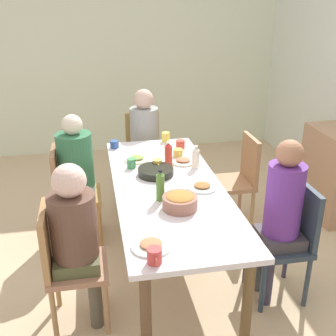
{
  "coord_description": "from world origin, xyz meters",
  "views": [
    {
      "loc": [
        2.94,
        -0.56,
        2.17
      ],
      "look_at": [
        0.0,
        0.0,
        0.89
      ],
      "focal_mm": 44.71,
      "sensor_mm": 36.0,
      "label": 1
    }
  ],
  "objects_px": {
    "chair_2": "(239,176)",
    "cup_3": "(155,256)",
    "chair_0": "(65,260)",
    "chair_4": "(290,236)",
    "bowl_0": "(180,201)",
    "side_cabinet": "(336,173)",
    "cup_4": "(131,163)",
    "person_0": "(76,232)",
    "plate_0": "(137,159)",
    "bottle_0": "(160,186)",
    "chair_3": "(144,148)",
    "person_3": "(144,133)",
    "dining_table": "(168,194)",
    "serving_pan": "(156,172)",
    "chair_1": "(69,190)",
    "bottle_1": "(168,154)",
    "cup_1": "(180,144)",
    "cup_5": "(166,137)",
    "plate_2": "(151,245)",
    "person_1": "(77,168)",
    "plate_3": "(183,161)",
    "bottle_2": "(196,157)",
    "person_4": "(281,210)",
    "cup_0": "(157,164)",
    "cup_6": "(114,144)",
    "plate_1": "(202,187)"
  },
  "relations": [
    {
      "from": "chair_2",
      "to": "cup_5",
      "type": "distance_m",
      "value": 0.84
    },
    {
      "from": "cup_4",
      "to": "cup_6",
      "type": "distance_m",
      "value": 0.54
    },
    {
      "from": "bowl_0",
      "to": "side_cabinet",
      "type": "xyz_separation_m",
      "value": [
        -0.93,
        1.82,
        -0.34
      ]
    },
    {
      "from": "chair_2",
      "to": "chair_4",
      "type": "xyz_separation_m",
      "value": [
        1.08,
        0.0,
        0.0
      ]
    },
    {
      "from": "person_3",
      "to": "plate_1",
      "type": "distance_m",
      "value": 1.49
    },
    {
      "from": "chair_1",
      "to": "serving_pan",
      "type": "height_order",
      "value": "chair_1"
    },
    {
      "from": "person_1",
      "to": "plate_3",
      "type": "distance_m",
      "value": 0.94
    },
    {
      "from": "chair_3",
      "to": "person_3",
      "type": "relative_size",
      "value": 0.75
    },
    {
      "from": "chair_2",
      "to": "bowl_0",
      "type": "height_order",
      "value": "chair_2"
    },
    {
      "from": "person_0",
      "to": "plate_1",
      "type": "relative_size",
      "value": 5.14
    },
    {
      "from": "person_1",
      "to": "chair_2",
      "type": "xyz_separation_m",
      "value": [
        0.0,
        1.52,
        -0.21
      ]
    },
    {
      "from": "dining_table",
      "to": "chair_0",
      "type": "distance_m",
      "value": 0.98
    },
    {
      "from": "dining_table",
      "to": "side_cabinet",
      "type": "relative_size",
      "value": 2.4
    },
    {
      "from": "plate_0",
      "to": "bottle_1",
      "type": "bearing_deg",
      "value": 63.06
    },
    {
      "from": "plate_1",
      "to": "cup_3",
      "type": "bearing_deg",
      "value": -30.35
    },
    {
      "from": "bowl_0",
      "to": "person_1",
      "type": "bearing_deg",
      "value": -141.96
    },
    {
      "from": "plate_2",
      "to": "cup_0",
      "type": "relative_size",
      "value": 2.14
    },
    {
      "from": "bowl_0",
      "to": "cup_3",
      "type": "relative_size",
      "value": 2.03
    },
    {
      "from": "dining_table",
      "to": "serving_pan",
      "type": "distance_m",
      "value": 0.25
    },
    {
      "from": "chair_0",
      "to": "chair_4",
      "type": "bearing_deg",
      "value": 90.0
    },
    {
      "from": "bottle_0",
      "to": "bottle_1",
      "type": "relative_size",
      "value": 1.17
    },
    {
      "from": "chair_4",
      "to": "side_cabinet",
      "type": "distance_m",
      "value": 1.5
    },
    {
      "from": "chair_4",
      "to": "plate_2",
      "type": "bearing_deg",
      "value": -74.94
    },
    {
      "from": "person_3",
      "to": "cup_6",
      "type": "height_order",
      "value": "person_3"
    },
    {
      "from": "person_3",
      "to": "plate_3",
      "type": "distance_m",
      "value": 0.96
    },
    {
      "from": "bottle_0",
      "to": "side_cabinet",
      "type": "bearing_deg",
      "value": 111.87
    },
    {
      "from": "person_4",
      "to": "bottle_0",
      "type": "xyz_separation_m",
      "value": [
        -0.31,
        -0.81,
        0.12
      ]
    },
    {
      "from": "plate_0",
      "to": "bottle_0",
      "type": "height_order",
      "value": "bottle_0"
    },
    {
      "from": "bowl_0",
      "to": "bottle_0",
      "type": "relative_size",
      "value": 1.03
    },
    {
      "from": "chair_2",
      "to": "side_cabinet",
      "type": "height_order",
      "value": "same"
    },
    {
      "from": "cup_1",
      "to": "bottle_1",
      "type": "distance_m",
      "value": 0.41
    },
    {
      "from": "chair_1",
      "to": "bottle_1",
      "type": "relative_size",
      "value": 4.35
    },
    {
      "from": "chair_4",
      "to": "bottle_2",
      "type": "distance_m",
      "value": 1.04
    },
    {
      "from": "chair_4",
      "to": "bottle_2",
      "type": "relative_size",
      "value": 4.47
    },
    {
      "from": "cup_3",
      "to": "plate_3",
      "type": "bearing_deg",
      "value": 161.08
    },
    {
      "from": "cup_6",
      "to": "bottle_0",
      "type": "bearing_deg",
      "value": 12.27
    },
    {
      "from": "person_0",
      "to": "plate_2",
      "type": "height_order",
      "value": "person_0"
    },
    {
      "from": "cup_1",
      "to": "side_cabinet",
      "type": "bearing_deg",
      "value": 80.73
    },
    {
      "from": "person_0",
      "to": "side_cabinet",
      "type": "xyz_separation_m",
      "value": [
        -1.09,
        2.55,
        -0.27
      ]
    },
    {
      "from": "chair_0",
      "to": "serving_pan",
      "type": "distance_m",
      "value": 1.09
    },
    {
      "from": "person_4",
      "to": "serving_pan",
      "type": "height_order",
      "value": "person_4"
    },
    {
      "from": "serving_pan",
      "to": "plate_2",
      "type": "bearing_deg",
      "value": -10.81
    },
    {
      "from": "person_1",
      "to": "cup_0",
      "type": "bearing_deg",
      "value": 74.04
    },
    {
      "from": "chair_2",
      "to": "plate_3",
      "type": "bearing_deg",
      "value": -80.2
    },
    {
      "from": "bottle_1",
      "to": "plate_1",
      "type": "bearing_deg",
      "value": 17.14
    },
    {
      "from": "chair_0",
      "to": "cup_4",
      "type": "distance_m",
      "value": 1.13
    },
    {
      "from": "dining_table",
      "to": "cup_1",
      "type": "height_order",
      "value": "cup_1"
    },
    {
      "from": "chair_2",
      "to": "cup_3",
      "type": "relative_size",
      "value": 7.31
    },
    {
      "from": "person_3",
      "to": "chair_4",
      "type": "height_order",
      "value": "person_3"
    },
    {
      "from": "cup_4",
      "to": "side_cabinet",
      "type": "xyz_separation_m",
      "value": [
        -0.14,
        2.08,
        -0.33
      ]
    }
  ]
}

